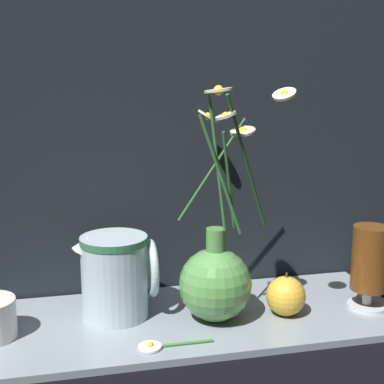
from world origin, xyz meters
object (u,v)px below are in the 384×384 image
object	(u,v)px
vase_with_flowers	(216,279)
tea_glass	(370,261)
ceramic_pitcher	(117,273)
orange_fruit	(286,296)

from	to	relation	value
vase_with_flowers	tea_glass	distance (m)	0.28
vase_with_flowers	ceramic_pitcher	world-z (taller)	vase_with_flowers
orange_fruit	ceramic_pitcher	bearing A→B (deg)	168.30
ceramic_pitcher	orange_fruit	size ratio (longest dim) A/B	2.01
orange_fruit	vase_with_flowers	bearing A→B (deg)	175.19
vase_with_flowers	ceramic_pitcher	size ratio (longest dim) A/B	2.56
ceramic_pitcher	tea_glass	xyz separation A→B (m)	(0.44, -0.06, 0.01)
ceramic_pitcher	orange_fruit	xyz separation A→B (m)	(0.29, -0.06, -0.04)
vase_with_flowers	ceramic_pitcher	xyz separation A→B (m)	(-0.16, 0.05, 0.01)
vase_with_flowers	orange_fruit	xyz separation A→B (m)	(0.12, -0.01, -0.04)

